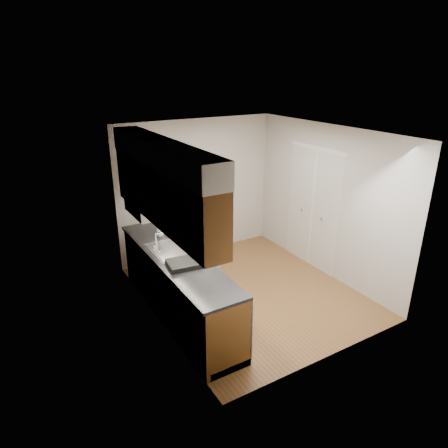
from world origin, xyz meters
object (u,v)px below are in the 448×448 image
Objects in this scene: soap_bottle_b at (166,226)px; dish_rack at (184,264)px; soda_can at (171,230)px; person at (206,246)px; soap_bottle_a at (160,227)px.

soap_bottle_b is 1.17m from dish_rack.
dish_rack is at bearing -104.57° from soda_can.
dish_rack is (-0.61, -0.54, 0.10)m from person.
soap_bottle_a is 2.53× the size of soda_can.
soda_can is 1.11m from dish_rack.
dish_rack is at bearing -95.61° from soap_bottle_a.
person is 8.48× the size of soap_bottle_b.
person is 0.76m from soap_bottle_a.
soap_bottle_a is at bearing 91.50° from dish_rack.
dish_rack is (-0.23, -1.15, -0.07)m from soap_bottle_b.
soap_bottle_b is 1.78× the size of soda_can.
soap_bottle_a is at bearing -149.99° from soap_bottle_b.
soap_bottle_a is at bearing 13.16° from person.
soap_bottle_b is 0.10m from soda_can.
soap_bottle_b reaches higher than soda_can.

